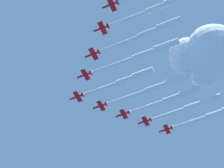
{
  "coord_description": "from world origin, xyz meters",
  "views": [
    {
      "loc": [
        -1.45,
        124.38,
        1.14
      ],
      "look_at": [
        0.0,
        0.0,
        201.25
      ],
      "focal_mm": 66.67,
      "sensor_mm": 36.0,
      "label": 1
    }
  ],
  "objects": [
    {
      "name": "jet_port_inner",
      "position": [
        -18.24,
        19.11,
        201.92
      ],
      "size": [
        57.81,
        26.85,
        4.04
      ],
      "color": "red"
    },
    {
      "name": "jet_starboard_inner",
      "position": [
        -26.0,
        -1.45,
        200.67
      ],
      "size": [
        57.1,
        26.66,
        4.02
      ],
      "color": "red"
    },
    {
      "name": "jet_port_outer",
      "position": [
        -23.24,
        44.78,
        203.16
      ],
      "size": [
        49.91,
        23.52,
        3.96
      ],
      "color": "red"
    },
    {
      "name": "jet_starboard_mid",
      "position": [
        -34.9,
        -9.63,
        201.16
      ],
      "size": [
        50.34,
        24.1,
        4.01
      ],
      "color": "red"
    },
    {
      "name": "cloud_puff",
      "position": [
        -57.21,
        13.21,
        211.03
      ],
      "size": [
        49.48,
        39.7,
        34.86
      ],
      "color": "white"
    },
    {
      "name": "jet_starboard_outer",
      "position": [
        -48.05,
        -16.06,
        202.58
      ],
      "size": [
        50.1,
        24.22,
        4.01
      ],
      "color": "red"
    },
    {
      "name": "jet_port_mid",
      "position": [
        -19.85,
        32.41,
        200.39
      ],
      "size": [
        52.5,
        25.87,
        4.01
      ],
      "color": "red"
    },
    {
      "name": "jet_lead",
      "position": [
        -7.87,
        3.21,
        200.76
      ],
      "size": [
        49.69,
        23.8,
        3.94
      ],
      "color": "red"
    },
    {
      "name": "jet_trail_starboard",
      "position": [
        -61.79,
        -22.26,
        202.83
      ],
      "size": [
        50.74,
        24.65,
        3.92
      ],
      "color": "red"
    }
  ]
}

